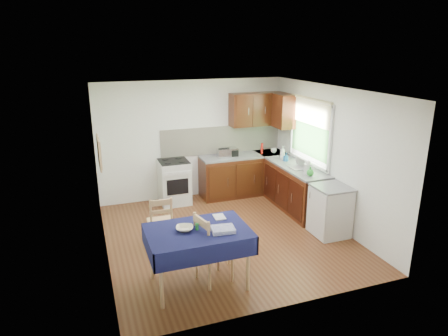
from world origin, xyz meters
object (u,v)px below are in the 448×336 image
object	(u,v)px
toaster	(224,153)
sandwich_press	(230,152)
kettle	(308,168)
chair_near	(211,247)
dish_rack	(301,167)
dining_table	(198,237)
chair_far	(161,221)

from	to	relation	value
toaster	sandwich_press	size ratio (longest dim) A/B	0.94
toaster	kettle	xyz separation A→B (m)	(1.09, -1.54, 0.01)
chair_near	dish_rack	bearing A→B (deg)	-66.94
dining_table	chair_near	world-z (taller)	chair_near
toaster	dish_rack	distance (m)	1.66
chair_near	dish_rack	distance (m)	3.00
dining_table	sandwich_press	size ratio (longest dim) A/B	4.56
kettle	chair_near	bearing A→B (deg)	-148.78
dining_table	dish_rack	bearing A→B (deg)	10.73
sandwich_press	kettle	xyz separation A→B (m)	(0.92, -1.64, 0.03)
dining_table	sandwich_press	bearing A→B (deg)	38.74
toaster	dish_rack	bearing A→B (deg)	-40.20
sandwich_press	dish_rack	size ratio (longest dim) A/B	0.71
sandwich_press	toaster	bearing A→B (deg)	-156.21
dining_table	dish_rack	size ratio (longest dim) A/B	3.22
chair_near	toaster	bearing A→B (deg)	-36.04
sandwich_press	kettle	size ratio (longest dim) A/B	1.19
sandwich_press	dish_rack	distance (m)	1.63
chair_far	toaster	xyz separation A→B (m)	(1.71, 1.75, 0.52)
sandwich_press	kettle	distance (m)	1.88
dining_table	chair_far	world-z (taller)	chair_far
toaster	dining_table	bearing A→B (deg)	-109.99
toaster	dish_rack	size ratio (longest dim) A/B	0.66
chair_near	sandwich_press	xyz separation A→B (m)	(1.42, 3.06, 0.45)
dining_table	dish_rack	distance (m)	3.14
chair_near	kettle	world-z (taller)	kettle
dish_rack	kettle	bearing A→B (deg)	-81.11
kettle	sandwich_press	bearing A→B (deg)	119.17
chair_far	kettle	size ratio (longest dim) A/B	3.59
chair_near	kettle	xyz separation A→B (m)	(2.34, 1.42, 0.48)
chair_far	toaster	distance (m)	2.50
chair_near	sandwich_press	bearing A→B (deg)	-38.06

